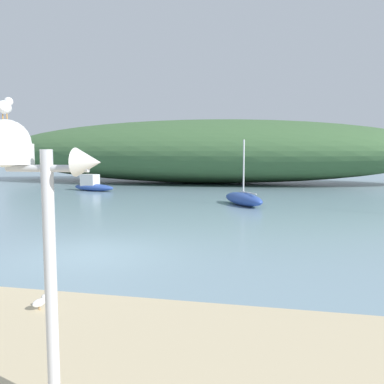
{
  "coord_description": "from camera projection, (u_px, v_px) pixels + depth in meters",
  "views": [
    {
      "loc": [
        5.0,
        -10.22,
        2.79
      ],
      "look_at": [
        2.01,
        3.87,
        1.39
      ],
      "focal_mm": 38.01,
      "sensor_mm": 36.0,
      "label": 1
    }
  ],
  "objects": [
    {
      "name": "seagull_on_radar",
      "position": [
        5.0,
        106.0,
        3.92
      ],
      "size": [
        0.16,
        0.31,
        0.22
      ],
      "color": "orange",
      "rests_on": "mast_structure"
    },
    {
      "name": "sailboat_far_right",
      "position": [
        243.0,
        199.0,
        21.55
      ],
      "size": [
        2.83,
        3.49,
        3.48
      ],
      "color": "#2D4C9E",
      "rests_on": "ground"
    },
    {
      "name": "seagull_mid_strand",
      "position": [
        40.0,
        302.0,
        6.71
      ],
      "size": [
        0.19,
        0.32,
        0.23
      ],
      "color": "orange",
      "rests_on": "beach_sand"
    },
    {
      "name": "mast_structure",
      "position": [
        22.0,
        173.0,
        3.94
      ],
      "size": [
        1.24,
        0.51,
        2.91
      ],
      "color": "silver",
      "rests_on": "beach_sand"
    },
    {
      "name": "motorboat_off_point",
      "position": [
        93.0,
        185.0,
        29.75
      ],
      "size": [
        3.61,
        1.84,
        1.22
      ],
      "color": "#2D4C9E",
      "rests_on": "ground"
    },
    {
      "name": "distant_hill",
      "position": [
        202.0,
        151.0,
        37.93
      ],
      "size": [
        41.39,
        12.82,
        5.83
      ],
      "primitive_type": "ellipsoid",
      "color": "#3D6038",
      "rests_on": "ground"
    },
    {
      "name": "ground_plane",
      "position": [
        92.0,
        254.0,
        11.25
      ],
      "size": [
        120.0,
        120.0,
        0.0
      ],
      "primitive_type": "plane",
      "color": "#7A99A8"
    }
  ]
}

